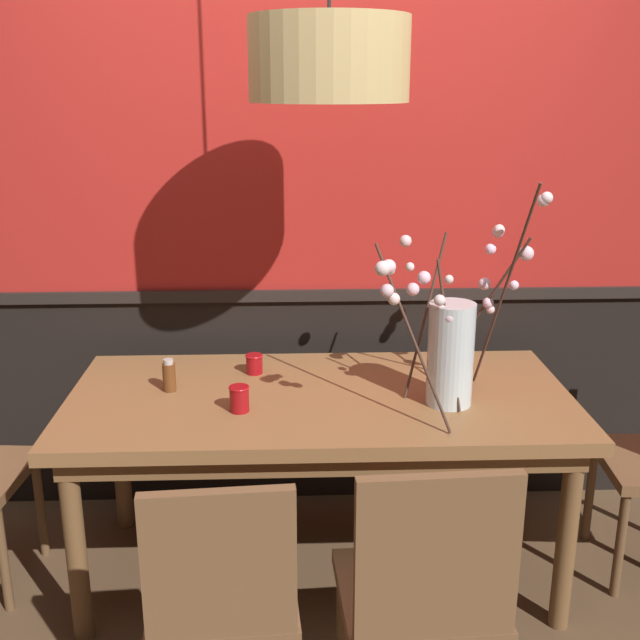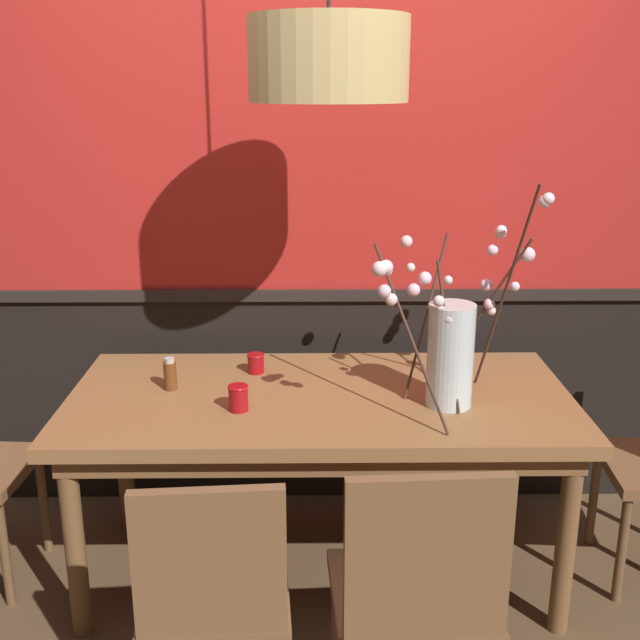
# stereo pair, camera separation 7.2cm
# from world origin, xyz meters

# --- Properties ---
(ground_plane) EXTENTS (24.00, 24.00, 0.00)m
(ground_plane) POSITION_xyz_m (0.00, 0.00, 0.00)
(ground_plane) COLOR brown
(back_wall) EXTENTS (4.48, 0.14, 2.93)m
(back_wall) POSITION_xyz_m (0.00, 0.64, 1.46)
(back_wall) COLOR black
(back_wall) RESTS_ON ground
(dining_table) EXTENTS (1.87, 0.91, 0.76)m
(dining_table) POSITION_xyz_m (0.00, 0.00, 0.68)
(dining_table) COLOR olive
(dining_table) RESTS_ON ground
(chair_far_side_right) EXTENTS (0.47, 0.43, 0.96)m
(chair_far_side_right) POSITION_xyz_m (0.31, 0.89, 0.53)
(chair_far_side_right) COLOR brown
(chair_far_side_right) RESTS_ON ground
(chair_near_side_left) EXTENTS (0.44, 0.42, 0.91)m
(chair_near_side_left) POSITION_xyz_m (-0.30, -0.86, 0.52)
(chair_near_side_left) COLOR brown
(chair_near_side_left) RESTS_ON ground
(chair_far_side_left) EXTENTS (0.46, 0.43, 0.87)m
(chair_far_side_left) POSITION_xyz_m (-0.25, 0.89, 0.50)
(chair_far_side_left) COLOR brown
(chair_far_side_left) RESTS_ON ground
(chair_near_side_right) EXTENTS (0.47, 0.46, 0.94)m
(chair_near_side_right) POSITION_xyz_m (0.26, -0.86, 0.52)
(chair_near_side_right) COLOR brown
(chair_near_side_right) RESTS_ON ground
(vase_with_blossoms) EXTENTS (0.65, 0.58, 0.81)m
(vase_with_blossoms) POSITION_xyz_m (0.46, -0.10, 0.97)
(vase_with_blossoms) COLOR silver
(vase_with_blossoms) RESTS_ON dining_table
(candle_holder_nearer_center) EXTENTS (0.07, 0.07, 0.09)m
(candle_holder_nearer_center) POSITION_xyz_m (-0.29, -0.15, 0.81)
(candle_holder_nearer_center) COLOR #9E0F14
(candle_holder_nearer_center) RESTS_ON dining_table
(candle_holder_nearer_edge) EXTENTS (0.07, 0.07, 0.08)m
(candle_holder_nearer_edge) POSITION_xyz_m (-0.25, 0.22, 0.80)
(candle_holder_nearer_edge) COLOR #9E0F14
(candle_holder_nearer_edge) RESTS_ON dining_table
(condiment_bottle) EXTENTS (0.05, 0.05, 0.13)m
(condiment_bottle) POSITION_xyz_m (-0.56, 0.05, 0.82)
(condiment_bottle) COLOR brown
(condiment_bottle) RESTS_ON dining_table
(pendant_lamp) EXTENTS (0.52, 0.52, 1.12)m
(pendant_lamp) POSITION_xyz_m (0.03, -0.07, 1.94)
(pendant_lamp) COLOR tan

